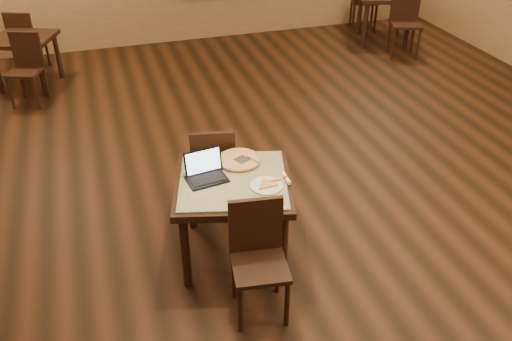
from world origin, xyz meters
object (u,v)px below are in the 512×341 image
object	(u,v)px
chair_main_near	(258,252)
other_table_b_chair_far	(25,38)
pizza_pan	(239,161)
other_table_a_chair_near	(405,17)
other_table_b	(24,45)
other_table_b_chair_near	(26,64)
laptop	(205,171)
tiled_table	(233,190)
chair_main_far	(214,166)
other_table_a	(385,2)

from	to	relation	value
chair_main_near	other_table_b_chair_far	distance (m)	5.75
pizza_pan	other_table_b_chair_far	world-z (taller)	other_table_b_chair_far
pizza_pan	other_table_a_chair_near	size ratio (longest dim) A/B	0.32
pizza_pan	other_table_b	world-z (taller)	pizza_pan
pizza_pan	other_table_b_chair_near	size ratio (longest dim) A/B	0.37
laptop	tiled_table	bearing A→B (deg)	-34.36
pizza_pan	other_table_b_chair_far	size ratio (longest dim) A/B	0.37
tiled_table	chair_main_far	distance (m)	0.64
pizza_pan	chair_main_near	bearing A→B (deg)	-97.21
tiled_table	chair_main_far	world-z (taller)	chair_main_far
laptop	other_table_a_chair_near	bearing A→B (deg)	34.88
tiled_table	other_table_a	xyz separation A→B (m)	(3.84, 4.47, 0.01)
laptop	other_table_b_chair_far	world-z (taller)	laptop
chair_main_far	laptop	size ratio (longest dim) A/B	2.71
pizza_pan	other_table_b	distance (m)	4.48
chair_main_near	other_table_a	size ratio (longest dim) A/B	0.84
other_table_a	other_table_a_chair_near	world-z (taller)	other_table_a_chair_near
laptop	other_table_b_chair_near	world-z (taller)	laptop
laptop	pizza_pan	bearing A→B (deg)	15.81
pizza_pan	other_table_a_chair_near	world-z (taller)	other_table_a_chair_near
other_table_b	other_table_b_chair_near	world-z (taller)	other_table_b_chair_near
other_table_a	other_table_b	size ratio (longest dim) A/B	1.11
chair_main_near	other_table_b_chair_far	xyz separation A→B (m)	(-1.81, 5.46, -0.00)
tiled_table	laptop	distance (m)	0.27
other_table_a_chair_near	other_table_a	bearing A→B (deg)	112.12
chair_main_near	other_table_a_chair_near	size ratio (longest dim) A/B	0.89
other_table_a_chair_near	tiled_table	bearing A→B (deg)	-115.76
chair_main_far	laptop	bearing A→B (deg)	82.48
chair_main_near	other_table_b_chair_near	distance (m)	4.72
other_table_b	other_table_b_chair_near	size ratio (longest dim) A/B	1.07
chair_main_far	other_table_b_chair_far	size ratio (longest dim) A/B	1.00
other_table_b_chair_near	pizza_pan	bearing A→B (deg)	-40.53
chair_main_near	other_table_b_chair_near	xyz separation A→B (m)	(-1.75, 4.38, -0.00)
chair_main_far	other_table_a_chair_near	xyz separation A→B (m)	(3.89, 3.24, 0.07)
pizza_pan	other_table_a	world-z (taller)	other_table_a
pizza_pan	other_table_a_chair_near	bearing A→B (deg)	44.01
other_table_a	other_table_b_chair_near	distance (m)	5.63
chair_main_far	other_table_b_chair_near	bearing A→B (deg)	-49.39
tiled_table	other_table_b	distance (m)	4.65
chair_main_far	other_table_b	world-z (taller)	chair_main_far
chair_main_near	other_table_b_chair_near	world-z (taller)	chair_main_near
pizza_pan	other_table_b	xyz separation A→B (m)	(-1.89, 4.06, -0.18)
other_table_b_chair_far	pizza_pan	bearing A→B (deg)	134.29
laptop	other_table_b_chair_far	distance (m)	5.01
other_table_b	chair_main_far	bearing A→B (deg)	-42.88
pizza_pan	other_table_a	bearing A→B (deg)	48.68
chair_main_far	other_table_b	xyz separation A→B (m)	(-1.75, 3.68, 0.07)
chair_main_near	pizza_pan	distance (m)	0.90
chair_main_near	pizza_pan	bearing A→B (deg)	90.72
tiled_table	chair_main_near	world-z (taller)	chair_main_near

